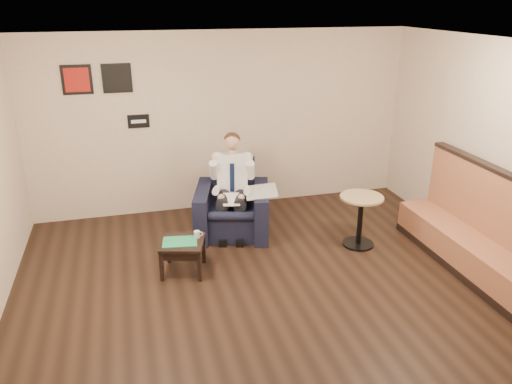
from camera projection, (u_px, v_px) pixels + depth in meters
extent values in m
plane|color=black|center=(279.00, 303.00, 5.68)|extent=(6.00, 6.00, 0.00)
cube|color=beige|center=(223.00, 122.00, 7.86)|extent=(6.00, 0.02, 2.80)
cube|color=white|center=(284.00, 48.00, 4.65)|extent=(6.00, 6.00, 0.02)
cube|color=black|center=(138.00, 121.00, 7.50)|extent=(0.32, 0.02, 0.20)
cube|color=red|center=(77.00, 80.00, 7.07)|extent=(0.42, 0.03, 0.42)
cube|color=black|center=(117.00, 78.00, 7.20)|extent=(0.42, 0.03, 0.42)
cube|color=black|center=(232.00, 200.00, 7.21)|extent=(1.27, 1.27, 1.01)
cube|color=white|center=(231.00, 199.00, 6.94)|extent=(0.29, 0.37, 0.01)
cube|color=silver|center=(261.00, 191.00, 7.04)|extent=(0.54, 0.63, 0.01)
cube|color=black|center=(183.00, 256.00, 6.26)|extent=(0.64, 0.64, 0.42)
cube|color=#20A35D|center=(180.00, 242.00, 6.16)|extent=(0.46, 0.36, 0.01)
cylinder|color=white|center=(197.00, 234.00, 6.26)|extent=(0.10, 0.10, 0.09)
cube|color=black|center=(188.00, 236.00, 6.32)|extent=(0.15, 0.12, 0.01)
cube|color=#A3603F|center=(475.00, 222.00, 6.19)|extent=(0.60, 2.51, 1.28)
cylinder|color=tan|center=(360.00, 221.00, 6.87)|extent=(0.72, 0.72, 0.73)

